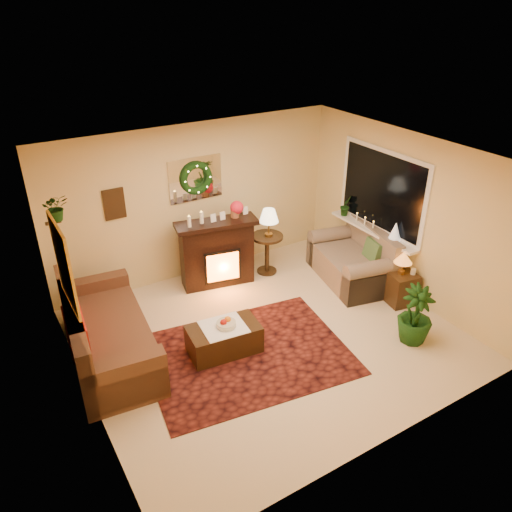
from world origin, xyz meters
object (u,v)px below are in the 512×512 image
fireplace (217,254)px  loveseat (351,257)px  sofa (108,330)px  side_table_round (267,255)px  end_table_square (401,287)px  coffee_table (224,339)px

fireplace → loveseat: (1.99, -1.05, -0.13)m
sofa → fireplace: fireplace is taller
sofa → fireplace: 2.32m
sofa → loveseat: sofa is taller
side_table_round → end_table_square: 2.30m
sofa → side_table_round: size_ratio=3.15×
end_table_square → loveseat: bearing=101.7°
end_table_square → coffee_table: bearing=173.1°
side_table_round → end_table_square: (1.29, -1.90, -0.05)m
sofa → fireplace: size_ratio=1.90×
loveseat → coffee_table: size_ratio=1.65×
fireplace → side_table_round: fireplace is taller
loveseat → side_table_round: loveseat is taller
side_table_round → coffee_table: side_table_round is taller
fireplace → loveseat: 2.26m
sofa → side_table_round: sofa is taller
loveseat → side_table_round: bearing=151.5°
sofa → end_table_square: (4.30, -1.07, -0.16)m
side_table_round → loveseat: bearing=-40.8°
coffee_table → side_table_round: bearing=49.2°
end_table_square → coffee_table: 2.98m
end_table_square → coffee_table: end_table_square is taller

